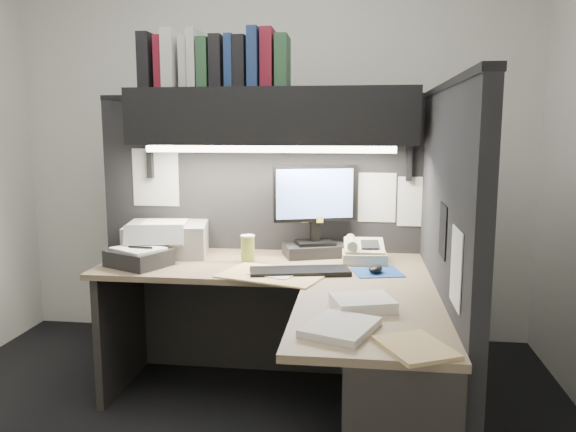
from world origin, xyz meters
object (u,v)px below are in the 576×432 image
object	(u,v)px
monitor	(315,220)
notebook_stack	(139,258)
coffee_cup	(248,249)
desk	(315,361)
overhead_shelf	(272,117)
telephone	(364,253)
keyboard	(300,271)
printer	(167,239)

from	to	relation	value
monitor	notebook_stack	distance (m)	0.97
coffee_cup	notebook_stack	world-z (taller)	coffee_cup
desk	notebook_stack	world-z (taller)	notebook_stack
overhead_shelf	notebook_stack	world-z (taller)	overhead_shelf
telephone	desk	bearing A→B (deg)	-110.54
keyboard	notebook_stack	world-z (taller)	notebook_stack
overhead_shelf	monitor	size ratio (longest dim) A/B	3.05
desk	printer	size ratio (longest dim) A/B	3.85
telephone	notebook_stack	xyz separation A→B (m)	(-1.16, -0.25, -0.00)
coffee_cup	printer	xyz separation A→B (m)	(-0.49, 0.13, 0.02)
desk	telephone	world-z (taller)	telephone
desk	notebook_stack	xyz separation A→B (m)	(-0.96, 0.43, 0.33)
desk	telephone	xyz separation A→B (m)	(0.21, 0.68, 0.33)
overhead_shelf	monitor	distance (m)	0.61
desk	overhead_shelf	distance (m)	1.33
coffee_cup	printer	world-z (taller)	printer
desk	overhead_shelf	bearing A→B (deg)	111.79
printer	notebook_stack	xyz separation A→B (m)	(-0.05, -0.29, -0.05)
desk	overhead_shelf	world-z (taller)	overhead_shelf
telephone	printer	size ratio (longest dim) A/B	0.54
telephone	coffee_cup	bearing A→B (deg)	-175.18
desk	monitor	bearing A→B (deg)	94.86
keyboard	notebook_stack	distance (m)	0.85
desk	printer	xyz separation A→B (m)	(-0.90, 0.72, 0.38)
monitor	printer	size ratio (longest dim) A/B	1.15
monitor	coffee_cup	world-z (taller)	monitor
monitor	printer	xyz separation A→B (m)	(-0.84, -0.05, -0.11)
coffee_cup	printer	size ratio (longest dim) A/B	0.31
coffee_cup	notebook_stack	distance (m)	0.57
desk	overhead_shelf	size ratio (longest dim) A/B	1.10
monitor	desk	bearing A→B (deg)	-104.10
keyboard	overhead_shelf	bearing A→B (deg)	104.61
keyboard	printer	world-z (taller)	printer
keyboard	coffee_cup	bearing A→B (deg)	132.48
monitor	printer	world-z (taller)	monitor
overhead_shelf	keyboard	size ratio (longest dim) A/B	3.17
printer	notebook_stack	size ratio (longest dim) A/B	1.56
printer	keyboard	bearing A→B (deg)	-34.36
coffee_cup	telephone	bearing A→B (deg)	8.53
keyboard	telephone	distance (m)	0.44
keyboard	coffee_cup	size ratio (longest dim) A/B	3.60
desk	telephone	size ratio (longest dim) A/B	7.06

